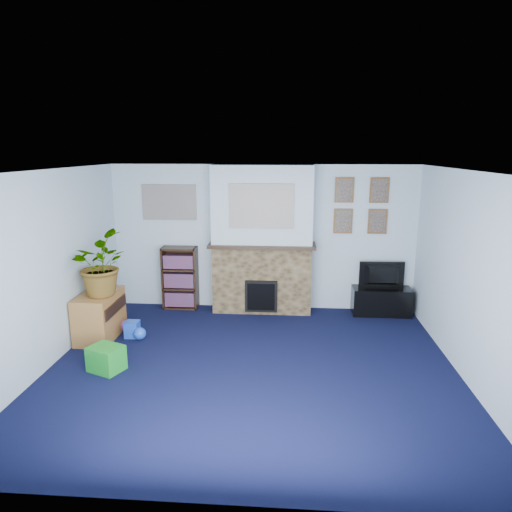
# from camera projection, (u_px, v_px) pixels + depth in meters

# --- Properties ---
(floor) EXTENTS (5.00, 4.50, 0.01)m
(floor) POSITION_uv_depth(u_px,v_px,m) (252.00, 367.00, 5.65)
(floor) COLOR black
(floor) RESTS_ON ground
(ceiling) EXTENTS (5.00, 4.50, 0.01)m
(ceiling) POSITION_uv_depth(u_px,v_px,m) (251.00, 171.00, 5.10)
(ceiling) COLOR white
(ceiling) RESTS_ON wall_back
(wall_back) EXTENTS (5.00, 0.04, 2.40)m
(wall_back) POSITION_uv_depth(u_px,v_px,m) (263.00, 238.00, 7.56)
(wall_back) COLOR silver
(wall_back) RESTS_ON ground
(wall_front) EXTENTS (5.00, 0.04, 2.40)m
(wall_front) POSITION_uv_depth(u_px,v_px,m) (225.00, 360.00, 3.19)
(wall_front) COLOR silver
(wall_front) RESTS_ON ground
(wall_left) EXTENTS (0.04, 4.50, 2.40)m
(wall_left) POSITION_uv_depth(u_px,v_px,m) (47.00, 270.00, 5.55)
(wall_left) COLOR silver
(wall_left) RESTS_ON ground
(wall_right) EXTENTS (0.04, 4.50, 2.40)m
(wall_right) POSITION_uv_depth(u_px,v_px,m) (470.00, 278.00, 5.19)
(wall_right) COLOR silver
(wall_right) RESTS_ON ground
(chimney_breast) EXTENTS (1.72, 0.50, 2.40)m
(chimney_breast) POSITION_uv_depth(u_px,v_px,m) (262.00, 241.00, 7.36)
(chimney_breast) COLOR brown
(chimney_breast) RESTS_ON ground
(collage_main) EXTENTS (1.00, 0.03, 0.68)m
(collage_main) POSITION_uv_depth(u_px,v_px,m) (261.00, 206.00, 7.02)
(collage_main) COLOR gray
(collage_main) RESTS_ON chimney_breast
(collage_left) EXTENTS (0.90, 0.03, 0.58)m
(collage_left) POSITION_uv_depth(u_px,v_px,m) (169.00, 202.00, 7.52)
(collage_left) COLOR gray
(collage_left) RESTS_ON wall_back
(portrait_tl) EXTENTS (0.30, 0.03, 0.40)m
(portrait_tl) POSITION_uv_depth(u_px,v_px,m) (344.00, 190.00, 7.26)
(portrait_tl) COLOR brown
(portrait_tl) RESTS_ON wall_back
(portrait_tr) EXTENTS (0.30, 0.03, 0.40)m
(portrait_tr) POSITION_uv_depth(u_px,v_px,m) (379.00, 190.00, 7.22)
(portrait_tr) COLOR brown
(portrait_tr) RESTS_ON wall_back
(portrait_bl) EXTENTS (0.30, 0.03, 0.40)m
(portrait_bl) POSITION_uv_depth(u_px,v_px,m) (343.00, 221.00, 7.37)
(portrait_bl) COLOR brown
(portrait_bl) RESTS_ON wall_back
(portrait_br) EXTENTS (0.30, 0.03, 0.40)m
(portrait_br) POSITION_uv_depth(u_px,v_px,m) (377.00, 221.00, 7.34)
(portrait_br) COLOR brown
(portrait_br) RESTS_ON wall_back
(tv_stand) EXTENTS (0.93, 0.39, 0.44)m
(tv_stand) POSITION_uv_depth(u_px,v_px,m) (381.00, 301.00, 7.43)
(tv_stand) COLOR black
(tv_stand) RESTS_ON ground
(television) EXTENTS (0.73, 0.13, 0.42)m
(television) POSITION_uv_depth(u_px,v_px,m) (383.00, 275.00, 7.35)
(television) COLOR black
(television) RESTS_ON tv_stand
(bookshelf) EXTENTS (0.58, 0.28, 1.05)m
(bookshelf) POSITION_uv_depth(u_px,v_px,m) (180.00, 279.00, 7.67)
(bookshelf) COLOR black
(bookshelf) RESTS_ON ground
(sideboard) EXTENTS (0.47, 0.84, 0.65)m
(sideboard) POSITION_uv_depth(u_px,v_px,m) (100.00, 314.00, 6.48)
(sideboard) COLOR #9B6731
(sideboard) RESTS_ON ground
(potted_plant) EXTENTS (1.00, 1.03, 0.88)m
(potted_plant) POSITION_uv_depth(u_px,v_px,m) (97.00, 264.00, 6.26)
(potted_plant) COLOR #26661E
(potted_plant) RESTS_ON sideboard
(mantel_clock) EXTENTS (0.09, 0.06, 0.13)m
(mantel_clock) POSITION_uv_depth(u_px,v_px,m) (259.00, 240.00, 7.31)
(mantel_clock) COLOR gold
(mantel_clock) RESTS_ON chimney_breast
(mantel_candle) EXTENTS (0.05, 0.05, 0.17)m
(mantel_candle) POSITION_uv_depth(u_px,v_px,m) (282.00, 239.00, 7.28)
(mantel_candle) COLOR #B2BFC6
(mantel_candle) RESTS_ON chimney_breast
(mantel_teddy) EXTENTS (0.13, 0.13, 0.13)m
(mantel_teddy) POSITION_uv_depth(u_px,v_px,m) (228.00, 239.00, 7.35)
(mantel_teddy) COLOR slate
(mantel_teddy) RESTS_ON chimney_breast
(mantel_can) EXTENTS (0.05, 0.05, 0.11)m
(mantel_can) POSITION_uv_depth(u_px,v_px,m) (303.00, 241.00, 7.26)
(mantel_can) COLOR blue
(mantel_can) RESTS_ON chimney_breast
(green_crate) EXTENTS (0.47, 0.43, 0.31)m
(green_crate) POSITION_uv_depth(u_px,v_px,m) (106.00, 359.00, 5.54)
(green_crate) COLOR #198C26
(green_crate) RESTS_ON ground
(toy_ball) EXTENTS (0.18, 0.18, 0.18)m
(toy_ball) POSITION_uv_depth(u_px,v_px,m) (140.00, 333.00, 6.45)
(toy_ball) COLOR blue
(toy_ball) RESTS_ON ground
(toy_block) EXTENTS (0.19, 0.19, 0.23)m
(toy_block) POSITION_uv_depth(u_px,v_px,m) (132.00, 330.00, 6.54)
(toy_block) COLOR blue
(toy_block) RESTS_ON ground
(toy_tube) EXTENTS (0.32, 0.14, 0.18)m
(toy_tube) POSITION_uv_depth(u_px,v_px,m) (120.00, 326.00, 6.78)
(toy_tube) COLOR purple
(toy_tube) RESTS_ON ground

